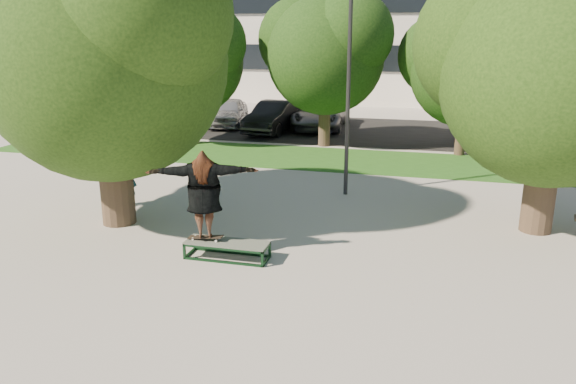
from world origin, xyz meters
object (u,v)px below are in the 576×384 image
(lamppost, at_px, (348,88))
(car_dark, at_px, (274,117))
(grind_box, at_px, (227,250))
(bystander, at_px, (125,174))
(tree_left, at_px, (103,44))
(car_silver_b, at_px, (495,129))
(car_grey, at_px, (320,114))
(car_silver_a, at_px, (228,112))
(tree_right, at_px, (552,60))

(lamppost, relative_size, car_dark, 1.38)
(grind_box, relative_size, bystander, 0.96)
(bystander, bearing_deg, grind_box, -44.41)
(tree_left, height_order, grind_box, tree_left)
(car_silver_b, bearing_deg, bystander, -122.32)
(grind_box, height_order, bystander, bystander)
(tree_left, distance_m, car_grey, 15.74)
(tree_left, height_order, car_silver_b, tree_left)
(bystander, relative_size, car_dark, 0.42)
(car_grey, bearing_deg, bystander, -104.27)
(lamppost, distance_m, car_dark, 11.07)
(car_silver_a, bearing_deg, lamppost, -64.94)
(bystander, relative_size, car_grey, 0.37)
(car_dark, xyz_separation_m, car_grey, (1.92, 1.60, -0.02))
(tree_left, bearing_deg, grind_box, -24.06)
(tree_left, relative_size, lamppost, 1.16)
(grind_box, bearing_deg, car_grey, 94.38)
(tree_left, relative_size, car_silver_a, 1.74)
(lamppost, bearing_deg, car_grey, 104.97)
(tree_left, bearing_deg, bystander, 109.93)
(tree_right, bearing_deg, car_silver_a, 134.73)
(car_silver_a, bearing_deg, car_grey, -5.26)
(car_silver_b, bearing_deg, tree_left, -118.35)
(tree_left, bearing_deg, lamppost, 36.42)
(tree_left, xyz_separation_m, bystander, (-0.43, 1.20, -3.49))
(tree_right, xyz_separation_m, car_silver_b, (0.08, 10.72, -3.40))
(tree_left, distance_m, car_dark, 14.02)
(bystander, height_order, car_grey, bystander)
(car_grey, bearing_deg, tree_left, -101.81)
(grind_box, xyz_separation_m, car_silver_b, (6.72, 14.31, 0.50))
(car_silver_a, distance_m, car_grey, 4.70)
(tree_right, bearing_deg, lamppost, 158.72)
(grind_box, bearing_deg, car_dark, 101.95)
(car_silver_b, bearing_deg, car_grey, 173.87)
(car_silver_a, bearing_deg, bystander, -92.12)
(tree_right, height_order, car_grey, tree_right)
(grind_box, distance_m, car_silver_b, 15.82)
(lamppost, relative_size, car_grey, 1.20)
(bystander, relative_size, car_silver_b, 0.39)
(car_silver_a, xyz_separation_m, car_dark, (2.76, -1.18, 0.03))
(grind_box, bearing_deg, car_silver_b, 64.84)
(tree_left, distance_m, car_silver_a, 15.36)
(tree_right, bearing_deg, car_grey, 121.08)
(lamppost, height_order, car_grey, lamppost)
(tree_right, relative_size, car_silver_a, 1.59)
(grind_box, xyz_separation_m, bystander, (-4.01, 2.79, 0.74))
(car_grey, relative_size, car_silver_b, 1.07)
(tree_left, height_order, bystander, tree_left)
(tree_left, xyz_separation_m, car_silver_b, (10.29, 12.71, -3.73))
(car_silver_a, distance_m, car_silver_b, 12.84)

